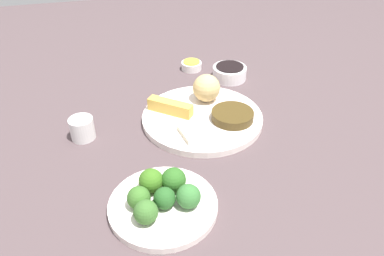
{
  "coord_description": "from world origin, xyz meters",
  "views": [
    {
      "loc": [
        -0.22,
        -0.75,
        0.55
      ],
      "look_at": [
        -0.05,
        -0.08,
        0.06
      ],
      "focal_mm": 35.41,
      "sensor_mm": 36.0,
      "label": 1
    }
  ],
  "objects_px": {
    "soy_sauce_bowl": "(229,73)",
    "teacup": "(82,129)",
    "broccoli_plate": "(163,206)",
    "sauce_ramekin_hot_mustard": "(192,66)",
    "main_plate": "(201,118)"
  },
  "relations": [
    {
      "from": "main_plate",
      "to": "soy_sauce_bowl",
      "type": "relative_size",
      "value": 3.01
    },
    {
      "from": "main_plate",
      "to": "sauce_ramekin_hot_mustard",
      "type": "relative_size",
      "value": 4.8
    },
    {
      "from": "broccoli_plate",
      "to": "teacup",
      "type": "height_order",
      "value": "teacup"
    },
    {
      "from": "main_plate",
      "to": "broccoli_plate",
      "type": "distance_m",
      "value": 0.3
    },
    {
      "from": "main_plate",
      "to": "teacup",
      "type": "distance_m",
      "value": 0.29
    },
    {
      "from": "soy_sauce_bowl",
      "to": "sauce_ramekin_hot_mustard",
      "type": "xyz_separation_m",
      "value": [
        -0.09,
        0.09,
        -0.01
      ]
    },
    {
      "from": "soy_sauce_bowl",
      "to": "sauce_ramekin_hot_mustard",
      "type": "relative_size",
      "value": 1.59
    },
    {
      "from": "soy_sauce_bowl",
      "to": "teacup",
      "type": "relative_size",
      "value": 1.77
    },
    {
      "from": "teacup",
      "to": "soy_sauce_bowl",
      "type": "bearing_deg",
      "value": 24.52
    },
    {
      "from": "broccoli_plate",
      "to": "teacup",
      "type": "xyz_separation_m",
      "value": [
        -0.14,
        0.26,
        0.02
      ]
    },
    {
      "from": "main_plate",
      "to": "sauce_ramekin_hot_mustard",
      "type": "bearing_deg",
      "value": 80.24
    },
    {
      "from": "soy_sauce_bowl",
      "to": "teacup",
      "type": "bearing_deg",
      "value": -155.48
    },
    {
      "from": "broccoli_plate",
      "to": "soy_sauce_bowl",
      "type": "distance_m",
      "value": 0.54
    },
    {
      "from": "broccoli_plate",
      "to": "teacup",
      "type": "bearing_deg",
      "value": 117.68
    },
    {
      "from": "broccoli_plate",
      "to": "teacup",
      "type": "distance_m",
      "value": 0.3
    }
  ]
}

